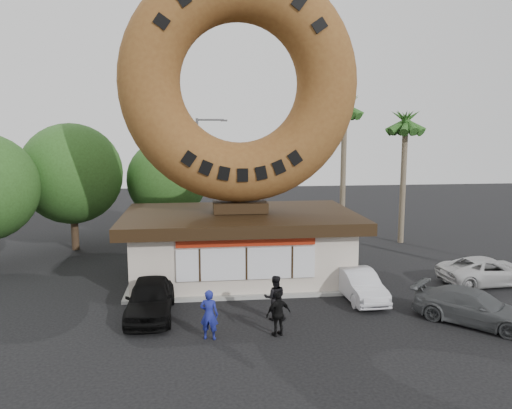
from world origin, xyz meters
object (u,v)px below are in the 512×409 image
object	(u,v)px
giant_donut	(239,83)
car_grey	(474,307)
car_black	(150,298)
person_center	(275,298)
person_left	(209,315)
car_silver	(359,285)
car_white	(488,271)
person_right	(278,314)
donut_shop	(240,243)
street_lamp	(200,171)

from	to	relation	value
giant_donut	car_grey	size ratio (longest dim) A/B	2.55
car_black	person_center	bearing A→B (deg)	-10.62
person_left	car_silver	bearing A→B (deg)	-137.97
person_center	car_silver	distance (m)	4.42
car_silver	car_black	bearing A→B (deg)	-176.45
car_white	person_right	bearing A→B (deg)	110.35
person_left	car_white	bearing A→B (deg)	-146.00
donut_shop	person_center	size ratio (longest dim) A/B	6.40
donut_shop	car_silver	xyz separation A→B (m)	(4.83, -3.71, -1.13)
street_lamp	car_grey	bearing A→B (deg)	-59.17
donut_shop	street_lamp	bearing A→B (deg)	100.50
street_lamp	person_center	world-z (taller)	street_lamp
person_right	car_silver	xyz separation A→B (m)	(4.10, 3.43, -0.18)
donut_shop	person_left	bearing A→B (deg)	-103.51
person_right	car_silver	size ratio (longest dim) A/B	0.42
street_lamp	person_center	size ratio (longest dim) A/B	4.57
person_center	car_white	world-z (taller)	person_center
giant_donut	car_silver	distance (m)	10.69
donut_shop	car_white	bearing A→B (deg)	-11.78
car_silver	giant_donut	bearing A→B (deg)	139.52
street_lamp	person_right	xyz separation A→B (m)	(2.59, -17.16, -3.67)
person_right	car_black	size ratio (longest dim) A/B	0.37
street_lamp	car_white	bearing A→B (deg)	-42.80
donut_shop	giant_donut	xyz separation A→B (m)	(0.00, 0.02, 7.64)
car_silver	person_right	bearing A→B (deg)	-142.92
person_center	car_grey	bearing A→B (deg)	174.93
car_white	car_silver	bearing A→B (deg)	97.67
car_grey	car_black	bearing A→B (deg)	124.98
person_right	donut_shop	bearing A→B (deg)	-103.68
person_left	car_black	distance (m)	3.31
street_lamp	car_black	bearing A→B (deg)	-98.13
giant_donut	car_black	size ratio (longest dim) A/B	2.57
donut_shop	person_right	world-z (taller)	donut_shop
donut_shop	car_silver	world-z (taller)	donut_shop
person_right	car_white	world-z (taller)	person_right
car_silver	car_white	xyz separation A→B (m)	(6.74, 1.30, 0.01)
street_lamp	car_black	xyz separation A→B (m)	(-2.10, -14.71, -3.74)
person_center	person_right	xyz separation A→B (m)	(-0.11, -1.53, -0.06)
car_grey	person_center	bearing A→B (deg)	125.33
person_center	car_silver	size ratio (longest dim) A/B	0.45
person_right	car_silver	distance (m)	5.35
giant_donut	car_silver	xyz separation A→B (m)	(4.83, -3.73, -8.77)
giant_donut	donut_shop	bearing A→B (deg)	-90.00
person_right	street_lamp	bearing A→B (deg)	-100.95
street_lamp	car_white	xyz separation A→B (m)	(13.42, -12.43, -3.84)
person_left	person_right	bearing A→B (deg)	-165.88
person_left	person_right	size ratio (longest dim) A/B	1.10
car_silver	car_white	bearing A→B (deg)	8.05
donut_shop	car_silver	bearing A→B (deg)	-37.52
giant_donut	car_white	distance (m)	14.72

